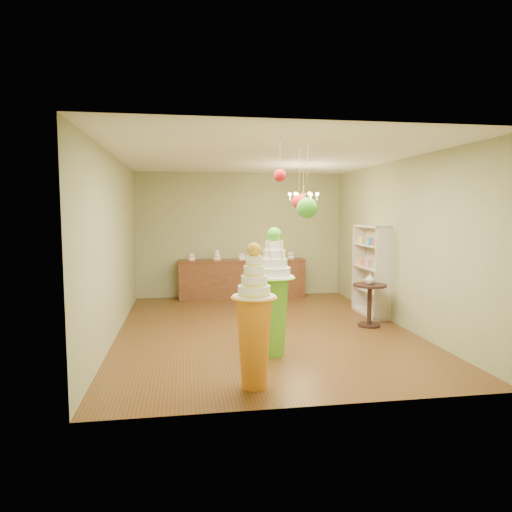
{
  "coord_description": "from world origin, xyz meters",
  "views": [
    {
      "loc": [
        -1.36,
        -7.79,
        2.08
      ],
      "look_at": [
        -0.12,
        0.0,
        1.3
      ],
      "focal_mm": 32.0,
      "sensor_mm": 36.0,
      "label": 1
    }
  ],
  "objects": [
    {
      "name": "shelving_unit",
      "position": [
        2.34,
        0.8,
        0.9
      ],
      "size": [
        0.33,
        1.2,
        1.8
      ],
      "color": "beige",
      "rests_on": "floor"
    },
    {
      "name": "pedestal_green",
      "position": [
        -0.1,
        -1.48,
        0.8
      ],
      "size": [
        0.66,
        0.66,
        1.85
      ],
      "rotation": [
        0.0,
        0.0,
        0.18
      ],
      "color": "#66C62B",
      "rests_on": "floor"
    },
    {
      "name": "pom_red_right",
      "position": [
        -0.16,
        -2.16,
        2.53
      ],
      "size": [
        0.15,
        0.15,
        0.55
      ],
      "color": "#40382E",
      "rests_on": "ceiling"
    },
    {
      "name": "pom_red_left",
      "position": [
        0.22,
        -1.61,
        2.22
      ],
      "size": [
        0.19,
        0.19,
        0.88
      ],
      "color": "#40382E",
      "rests_on": "ceiling"
    },
    {
      "name": "round_table",
      "position": [
        1.94,
        -0.1,
        0.5
      ],
      "size": [
        0.76,
        0.76,
        0.77
      ],
      "rotation": [
        0.0,
        0.0,
        0.31
      ],
      "color": "black",
      "rests_on": "floor"
    },
    {
      "name": "ceiling",
      "position": [
        0.0,
        0.0,
        3.0
      ],
      "size": [
        6.5,
        6.5,
        0.0
      ],
      "primitive_type": "plane",
      "rotation": [
        3.14,
        0.0,
        0.0
      ],
      "color": "white",
      "rests_on": "ground"
    },
    {
      "name": "chandelier",
      "position": [
        1.01,
        1.13,
        2.3
      ],
      "size": [
        0.8,
        0.8,
        0.85
      ],
      "rotation": [
        0.0,
        0.0,
        -0.34
      ],
      "color": "gold",
      "rests_on": "ceiling"
    },
    {
      "name": "wall_back",
      "position": [
        0.0,
        3.25,
        1.5
      ],
      "size": [
        5.0,
        0.04,
        3.0
      ],
      "primitive_type": "cube",
      "color": "#969A6B",
      "rests_on": "ground"
    },
    {
      "name": "wall_front",
      "position": [
        0.0,
        -3.25,
        1.5
      ],
      "size": [
        5.0,
        0.04,
        3.0
      ],
      "primitive_type": "cube",
      "color": "#969A6B",
      "rests_on": "ground"
    },
    {
      "name": "burlap_riser",
      "position": [
        -0.11,
        -0.48,
        0.21
      ],
      "size": [
        0.61,
        0.61,
        0.43
      ],
      "primitive_type": "cube",
      "rotation": [
        0.0,
        0.0,
        0.36
      ],
      "color": "#907C4E",
      "rests_on": "floor"
    },
    {
      "name": "pom_green_mid",
      "position": [
        0.22,
        -2.03,
        2.12
      ],
      "size": [
        0.27,
        0.27,
        1.01
      ],
      "color": "#40382E",
      "rests_on": "ceiling"
    },
    {
      "name": "vase",
      "position": [
        1.94,
        -0.1,
        0.87
      ],
      "size": [
        0.2,
        0.2,
        0.19
      ],
      "primitive_type": "imported",
      "rotation": [
        0.0,
        0.0,
        -0.13
      ],
      "color": "beige",
      "rests_on": "round_table"
    },
    {
      "name": "floor",
      "position": [
        0.0,
        0.0,
        0.0
      ],
      "size": [
        6.5,
        6.5,
        0.0
      ],
      "primitive_type": "plane",
      "color": "#583617",
      "rests_on": "ground"
    },
    {
      "name": "pedestal_orange",
      "position": [
        -0.56,
        -2.62,
        0.69
      ],
      "size": [
        0.61,
        0.61,
        1.72
      ],
      "rotation": [
        0.0,
        0.0,
        0.24
      ],
      "color": "orange",
      "rests_on": "floor"
    },
    {
      "name": "sideboard",
      "position": [
        0.0,
        2.97,
        0.48
      ],
      "size": [
        3.04,
        0.54,
        1.16
      ],
      "color": "brown",
      "rests_on": "floor"
    },
    {
      "name": "wall_right",
      "position": [
        2.5,
        0.0,
        1.5
      ],
      "size": [
        0.04,
        6.5,
        3.0
      ],
      "primitive_type": "cube",
      "color": "#969A6B",
      "rests_on": "ground"
    },
    {
      "name": "wall_left",
      "position": [
        -2.5,
        0.0,
        1.5
      ],
      "size": [
        0.04,
        6.5,
        3.0
      ],
      "primitive_type": "cube",
      "color": "#969A6B",
      "rests_on": "ground"
    }
  ]
}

